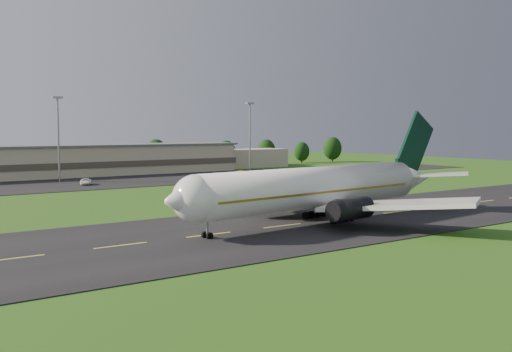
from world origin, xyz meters
TOP-DOWN VIEW (x-y plane):
  - ground at (0.00, 0.00)m, footprint 360.00×360.00m
  - taxiway at (0.00, 0.00)m, footprint 220.00×30.00m
  - apron at (0.00, 72.00)m, footprint 260.00×30.00m
  - airliner at (17.05, 0.08)m, footprint 51.25×41.98m
  - terminal at (6.40, 96.18)m, footprint 145.00×16.00m
  - light_mast_centre at (5.00, 80.00)m, footprint 2.40×1.20m
  - light_mast_east at (60.00, 80.00)m, footprint 2.40×1.20m
  - tree_line at (27.45, 106.23)m, footprint 197.19×9.05m
  - service_vehicle_c at (7.66, 68.77)m, footprint 3.89×5.56m
  - service_vehicle_d at (52.60, 72.60)m, footprint 4.21×2.11m

SIDE VIEW (x-z plane):
  - ground at x=0.00m, z-range 0.00..0.00m
  - taxiway at x=0.00m, z-range 0.00..0.10m
  - apron at x=0.00m, z-range 0.00..0.10m
  - service_vehicle_d at x=52.60m, z-range 0.10..1.27m
  - service_vehicle_c at x=7.66m, z-range 0.10..1.51m
  - terminal at x=6.40m, z-range -0.21..8.19m
  - airliner at x=17.05m, z-range -3.13..12.45m
  - tree_line at x=27.45m, z-range -0.18..10.09m
  - light_mast_centre at x=5.00m, z-range 2.56..22.91m
  - light_mast_east at x=60.00m, z-range 2.56..22.91m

